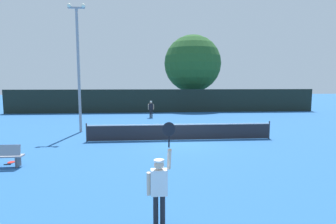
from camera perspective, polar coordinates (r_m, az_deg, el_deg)
name	(u,v)px	position (r m, az deg, el deg)	size (l,w,h in m)	color
ground_plane	(180,140)	(15.77, 2.66, -6.04)	(120.00, 120.00, 0.00)	#235693
tennis_net	(180,132)	(15.67, 2.67, -4.21)	(10.91, 0.08, 1.07)	#232328
perimeter_fence	(164,101)	(30.03, -0.81, 2.40)	(34.96, 0.12, 2.62)	black
player_serving	(160,183)	(6.31, -1.83, -15.03)	(0.67, 0.39, 2.49)	white
player_receiving	(151,108)	(25.57, -3.67, 0.95)	(0.57, 0.24, 1.60)	black
tennis_ball	(189,129)	(19.28, 4.57, -3.67)	(0.07, 0.07, 0.07)	#CCE033
spare_racket	(11,162)	(13.24, -30.69, -9.28)	(0.28, 0.52, 0.04)	black
light_pole	(78,61)	(19.01, -18.73, 10.39)	(1.18, 0.28, 8.53)	gray
large_tree	(192,64)	(34.86, 5.29, 10.30)	(7.27, 7.27, 9.44)	brown
parked_car_near	(108,101)	(38.67, -12.76, 2.35)	(1.92, 4.21, 1.69)	#B7B7BC
parked_car_mid	(139,101)	(38.69, -6.25, 2.47)	(2.39, 4.40, 1.69)	red
parked_car_far	(233,102)	(37.28, 13.90, 2.17)	(2.27, 4.35, 1.69)	#B7B7BC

